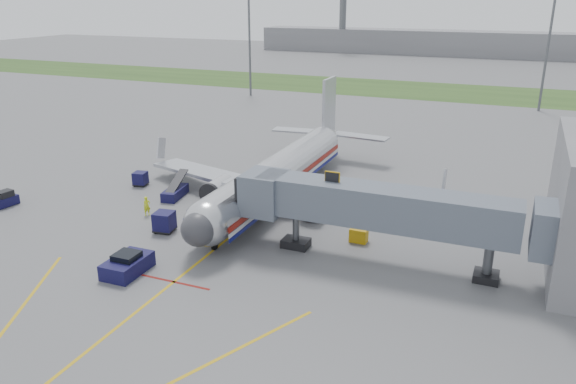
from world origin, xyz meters
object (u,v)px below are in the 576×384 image
at_px(belt_loader, 175,192).
at_px(pushback_tug, 127,264).
at_px(airliner, 279,174).
at_px(baggage_tug, 6,199).
at_px(ramp_worker, 147,206).

bearing_deg(belt_loader, pushback_tug, -68.90).
bearing_deg(airliner, pushback_tug, -101.70).
xyz_separation_m(airliner, pushback_tug, (-4.00, -19.32, -1.97)).
bearing_deg(baggage_tug, pushback_tug, -19.19).
distance_m(pushback_tug, belt_loader, 16.68).
xyz_separation_m(baggage_tug, ramp_worker, (14.41, 3.28, 0.23)).
height_order(airliner, ramp_worker, airliner).
xyz_separation_m(pushback_tug, belt_loader, (-6.01, 15.57, -0.11)).
bearing_deg(ramp_worker, airliner, -13.49).
distance_m(airliner, baggage_tug, 27.10).
bearing_deg(pushback_tug, ramp_worker, 118.78).
distance_m(baggage_tug, belt_loader, 16.45).
distance_m(airliner, belt_loader, 10.90).
relative_size(airliner, baggage_tug, 15.03).
xyz_separation_m(belt_loader, ramp_worker, (0.38, -5.32, 0.37)).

